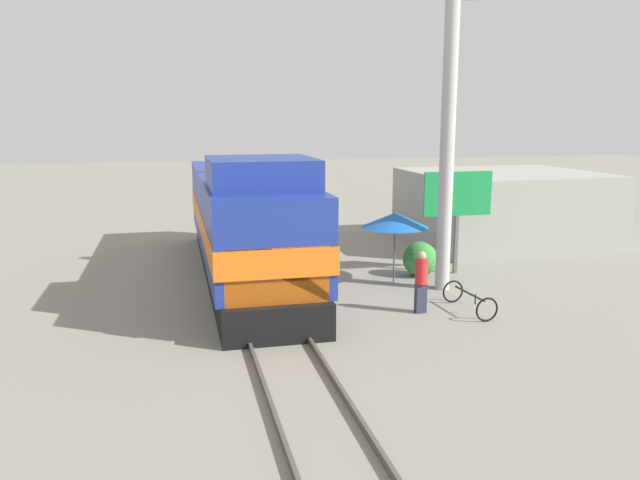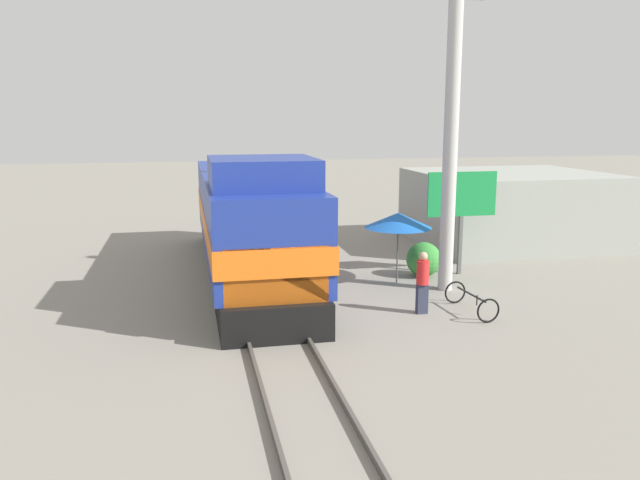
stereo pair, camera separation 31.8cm
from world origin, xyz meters
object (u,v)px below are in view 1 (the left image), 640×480
Objects in this scene: locomotive at (246,224)px; vendor_umbrella at (395,220)px; utility_pole at (448,128)px; billboard_sign at (458,198)px; bicycle at (469,300)px; person_bystander at (421,280)px.

locomotive is 5.98× the size of vendor_umbrella.
utility_pole is 2.81× the size of billboard_sign.
utility_pole reaches higher than locomotive.
locomotive is 7.71m from bicycle.
person_bystander is 1.50m from bicycle.
vendor_umbrella is 1.21× the size of bicycle.
locomotive is 7.21m from billboard_sign.
billboard_sign is (1.27, 1.77, -2.39)m from utility_pole.
billboard_sign is at bearing 53.60° from person_bystander.
billboard_sign is at bearing 15.54° from vendor_umbrella.
vendor_umbrella is at bearing 83.14° from person_bystander.
bicycle is at bearing -96.18° from utility_pole.
utility_pole is at bearing 53.09° from person_bystander.
billboard_sign is at bearing 66.00° from bicycle.
billboard_sign is 2.03× the size of person_bystander.
billboard_sign is 1.84× the size of bicycle.
vendor_umbrella is at bearing -164.46° from billboard_sign.
vendor_umbrella is at bearing -19.99° from locomotive.
utility_pole reaches higher than vendor_umbrella.
utility_pole is 4.87m from person_bystander.
locomotive is 1.40× the size of utility_pole.
vendor_umbrella is (-1.22, 1.07, -2.93)m from utility_pole.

